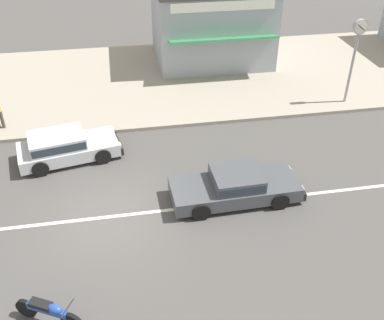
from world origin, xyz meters
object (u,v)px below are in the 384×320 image
(motorcycle_0, at_px, (48,312))
(shopfront_corner_warung, at_px, (211,21))
(hatchback_silver_4, at_px, (64,146))
(street_clock, at_px, (357,42))
(sedan_dark_grey_1, at_px, (236,186))

(motorcycle_0, relative_size, shopfront_corner_warung, 0.27)
(hatchback_silver_4, relative_size, shopfront_corner_warung, 0.65)
(street_clock, distance_m, shopfront_corner_warung, 8.16)
(motorcycle_0, bearing_deg, hatchback_silver_4, 90.16)
(motorcycle_0, bearing_deg, shopfront_corner_warung, 65.35)
(shopfront_corner_warung, bearing_deg, sedan_dark_grey_1, -98.11)
(sedan_dark_grey_1, distance_m, motorcycle_0, 6.93)
(sedan_dark_grey_1, relative_size, street_clock, 1.15)
(hatchback_silver_4, distance_m, street_clock, 12.92)
(motorcycle_0, height_order, street_clock, street_clock)
(street_clock, bearing_deg, sedan_dark_grey_1, -138.95)
(sedan_dark_grey_1, relative_size, hatchback_silver_4, 1.10)
(sedan_dark_grey_1, xyz_separation_m, street_clock, (6.75, 5.88, 2.42))
(hatchback_silver_4, xyz_separation_m, street_clock, (12.46, 2.45, 2.37))
(sedan_dark_grey_1, relative_size, motorcycle_0, 2.62)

